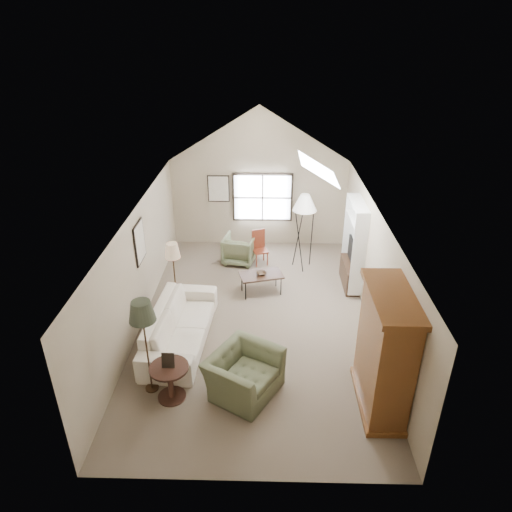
{
  "coord_description": "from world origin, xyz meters",
  "views": [
    {
      "loc": [
        0.21,
        -8.37,
        5.91
      ],
      "look_at": [
        0.0,
        0.4,
        1.4
      ],
      "focal_mm": 32.0,
      "sensor_mm": 36.0,
      "label": 1
    }
  ],
  "objects_px": {
    "armchair_far": "(239,249)",
    "armchair_near": "(244,373)",
    "side_table": "(171,382)",
    "coffee_table": "(261,284)",
    "sofa": "(180,325)",
    "armoire": "(385,352)",
    "side_chair": "(260,248)"
  },
  "relations": [
    {
      "from": "sofa",
      "to": "armchair_far",
      "type": "bearing_deg",
      "value": -12.0
    },
    {
      "from": "armoire",
      "to": "coffee_table",
      "type": "xyz_separation_m",
      "value": [
        -2.07,
        3.56,
        -0.84
      ]
    },
    {
      "from": "armoire",
      "to": "side_table",
      "type": "xyz_separation_m",
      "value": [
        -3.6,
        0.03,
        -0.76
      ]
    },
    {
      "from": "armchair_far",
      "to": "armoire",
      "type": "bearing_deg",
      "value": 129.51
    },
    {
      "from": "sofa",
      "to": "coffee_table",
      "type": "relative_size",
      "value": 2.69
    },
    {
      "from": "armoire",
      "to": "side_chair",
      "type": "height_order",
      "value": "armoire"
    },
    {
      "from": "armchair_near",
      "to": "side_chair",
      "type": "xyz_separation_m",
      "value": [
        0.21,
        4.86,
        0.08
      ]
    },
    {
      "from": "armoire",
      "to": "armchair_near",
      "type": "height_order",
      "value": "armoire"
    },
    {
      "from": "sofa",
      "to": "side_chair",
      "type": "height_order",
      "value": "side_chair"
    },
    {
      "from": "armchair_near",
      "to": "side_table",
      "type": "relative_size",
      "value": 1.78
    },
    {
      "from": "armchair_near",
      "to": "coffee_table",
      "type": "relative_size",
      "value": 1.2
    },
    {
      "from": "coffee_table",
      "to": "side_chair",
      "type": "xyz_separation_m",
      "value": [
        -0.05,
        1.52,
        0.22
      ]
    },
    {
      "from": "coffee_table",
      "to": "side_chair",
      "type": "relative_size",
      "value": 1.06
    },
    {
      "from": "armoire",
      "to": "side_table",
      "type": "relative_size",
      "value": 3.23
    },
    {
      "from": "armchair_far",
      "to": "side_table",
      "type": "xyz_separation_m",
      "value": [
        -0.91,
        -5.14,
        -0.04
      ]
    },
    {
      "from": "coffee_table",
      "to": "armchair_far",
      "type": "bearing_deg",
      "value": 110.97
    },
    {
      "from": "side_table",
      "to": "coffee_table",
      "type": "bearing_deg",
      "value": 66.59
    },
    {
      "from": "sofa",
      "to": "side_table",
      "type": "xyz_separation_m",
      "value": [
        0.1,
        -1.6,
        -0.06
      ]
    },
    {
      "from": "armchair_far",
      "to": "sofa",
      "type": "bearing_deg",
      "value": 86.11
    },
    {
      "from": "armoire",
      "to": "sofa",
      "type": "distance_m",
      "value": 4.1
    },
    {
      "from": "sofa",
      "to": "armchair_near",
      "type": "height_order",
      "value": "sofa"
    },
    {
      "from": "coffee_table",
      "to": "side_chair",
      "type": "bearing_deg",
      "value": 91.91
    },
    {
      "from": "armoire",
      "to": "side_table",
      "type": "distance_m",
      "value": 3.68
    },
    {
      "from": "armchair_near",
      "to": "coffee_table",
      "type": "height_order",
      "value": "armchair_near"
    },
    {
      "from": "armchair_near",
      "to": "coffee_table",
      "type": "distance_m",
      "value": 3.35
    },
    {
      "from": "coffee_table",
      "to": "side_table",
      "type": "xyz_separation_m",
      "value": [
        -1.53,
        -3.53,
        0.08
      ]
    },
    {
      "from": "coffee_table",
      "to": "armoire",
      "type": "bearing_deg",
      "value": -59.78
    },
    {
      "from": "sofa",
      "to": "armchair_far",
      "type": "xyz_separation_m",
      "value": [
        1.01,
        3.54,
        -0.01
      ]
    },
    {
      "from": "armchair_far",
      "to": "armchair_near",
      "type": "bearing_deg",
      "value": 106.16
    },
    {
      "from": "armchair_near",
      "to": "armchair_far",
      "type": "height_order",
      "value": "armchair_near"
    },
    {
      "from": "armchair_far",
      "to": "side_table",
      "type": "relative_size",
      "value": 1.23
    },
    {
      "from": "side_table",
      "to": "armchair_far",
      "type": "bearing_deg",
      "value": 79.97
    }
  ]
}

